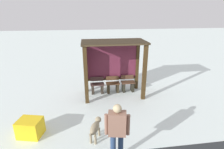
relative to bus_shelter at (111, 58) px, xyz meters
name	(u,v)px	position (x,y,z in m)	size (l,w,h in m)	color
ground_plane	(114,95)	(0.11, -0.21, -1.72)	(60.00, 60.00, 0.00)	white
bus_shelter	(111,58)	(0.00, 0.00, 0.00)	(2.74, 1.43, 2.52)	#392813
bench_left_inside	(97,87)	(-0.63, 0.08, -1.40)	(0.64, 0.36, 0.77)	#412B28
bench_center_inside	(113,86)	(0.11, 0.08, -1.40)	(0.64, 0.35, 0.77)	#523621
bench_right_inside	(128,85)	(0.85, 0.08, -1.40)	(0.64, 0.39, 0.78)	#513525
person_walking	(117,129)	(-0.37, -3.99, -0.76)	(0.64, 0.34, 1.64)	#8E6653
dog	(95,127)	(-0.89, -3.10, -1.33)	(0.44, 0.86, 0.56)	gray
grit_bin	(30,128)	(-2.90, -2.68, -1.44)	(0.70, 0.56, 0.57)	yellow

